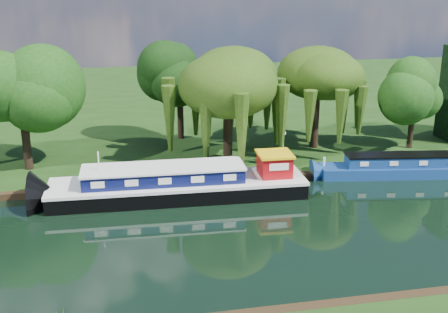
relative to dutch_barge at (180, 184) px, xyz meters
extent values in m
plane|color=black|center=(7.80, -6.41, -0.88)|extent=(120.00, 120.00, 0.00)
cube|color=black|center=(7.80, 27.59, -0.66)|extent=(120.00, 52.00, 0.45)
cube|color=black|center=(-0.15, 0.00, -0.46)|extent=(16.92, 4.30, 1.12)
cube|color=silver|center=(-0.15, 0.00, 0.19)|extent=(17.02, 4.38, 0.21)
cube|color=#0C1242|center=(-1.08, 0.04, 0.75)|extent=(10.51, 3.04, 0.89)
cube|color=silver|center=(-1.08, 0.04, 1.24)|extent=(10.70, 3.23, 0.11)
cube|color=#9A0B0F|center=(6.39, -0.21, 1.00)|extent=(2.12, 2.12, 1.40)
cube|color=gold|center=(6.39, -0.21, 1.78)|extent=(2.36, 2.36, 0.15)
cylinder|color=silver|center=(-5.19, 0.17, 1.42)|extent=(0.09, 0.09, 2.24)
cube|color=navy|center=(16.61, 0.89, -0.55)|extent=(12.45, 3.84, 0.92)
cube|color=navy|center=(16.61, 0.89, 0.30)|extent=(8.73, 2.79, 0.77)
cube|color=black|center=(16.61, 0.89, 0.73)|extent=(8.85, 2.90, 0.10)
cube|color=silver|center=(13.30, 0.58, 0.34)|extent=(0.61, 0.14, 0.33)
cube|color=silver|center=(15.43, 0.26, 0.34)|extent=(0.61, 0.14, 0.33)
cube|color=silver|center=(17.55, -0.05, 0.34)|extent=(0.61, 0.14, 0.33)
imported|color=#9A0B0F|center=(-4.44, 0.32, -0.88)|extent=(3.87, 3.04, 0.73)
cylinder|color=black|center=(4.46, 6.10, 1.97)|extent=(0.62, 0.62, 4.80)
ellipsoid|color=#263F0D|center=(4.46, 6.10, 5.44)|extent=(6.71, 6.71, 4.33)
cylinder|color=black|center=(12.08, 7.75, 1.76)|extent=(0.62, 0.62, 4.39)
ellipsoid|color=#263F0D|center=(12.08, 7.75, 4.93)|extent=(6.00, 6.00, 3.88)
cylinder|color=black|center=(-10.43, 6.53, 2.85)|extent=(0.65, 0.65, 6.58)
ellipsoid|color=#123F0F|center=(-10.43, 6.53, 5.54)|extent=(5.38, 5.38, 5.38)
cylinder|color=black|center=(1.57, 12.45, 2.51)|extent=(0.48, 0.48, 5.90)
ellipsoid|color=black|center=(1.57, 12.45, 4.93)|extent=(4.72, 4.72, 4.72)
cylinder|color=black|center=(19.78, 5.96, 2.03)|extent=(0.40, 0.40, 4.93)
ellipsoid|color=#123F0F|center=(19.78, 5.96, 4.05)|extent=(3.94, 3.94, 3.94)
cylinder|color=silver|center=(8.30, 4.09, 0.67)|extent=(0.10, 0.10, 2.20)
sphere|color=white|center=(8.30, 4.09, 1.95)|extent=(0.36, 0.36, 0.36)
cylinder|color=silver|center=(-2.20, 1.99, 0.07)|extent=(0.16, 0.16, 1.00)
cylinder|color=silver|center=(3.80, 1.99, 0.07)|extent=(0.16, 0.16, 1.00)
cylinder|color=silver|center=(10.80, 1.99, 0.07)|extent=(0.16, 0.16, 1.00)
cylinder|color=silver|center=(16.80, 1.99, 0.07)|extent=(0.16, 0.16, 1.00)
camera|label=1|loc=(-3.90, -34.63, 13.28)|focal=45.00mm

